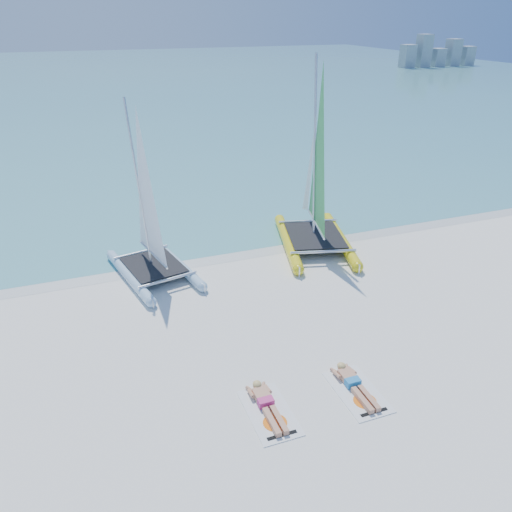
{
  "coord_description": "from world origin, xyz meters",
  "views": [
    {
      "loc": [
        -5.49,
        -11.03,
        8.39
      ],
      "look_at": [
        -0.95,
        1.2,
        1.96
      ],
      "focal_mm": 35.0,
      "sensor_mm": 36.0,
      "label": 1
    }
  ],
  "objects_px": {
    "catamaran_blue": "(149,226)",
    "sunbather_b": "(354,383)",
    "sunbather_a": "(266,403)",
    "towel_b": "(357,392)",
    "catamaran_yellow": "(314,186)",
    "towel_a": "(269,412)"
  },
  "relations": [
    {
      "from": "catamaran_blue",
      "to": "sunbather_b",
      "type": "xyz_separation_m",
      "value": [
        3.6,
        -7.73,
        -1.71
      ]
    },
    {
      "from": "catamaran_blue",
      "to": "sunbather_a",
      "type": "bearing_deg",
      "value": -92.03
    },
    {
      "from": "towel_b",
      "to": "sunbather_b",
      "type": "bearing_deg",
      "value": 90.0
    },
    {
      "from": "towel_b",
      "to": "catamaran_yellow",
      "type": "bearing_deg",
      "value": 70.96
    },
    {
      "from": "catamaran_blue",
      "to": "towel_a",
      "type": "distance_m",
      "value": 8.14
    },
    {
      "from": "towel_b",
      "to": "catamaran_blue",
      "type": "bearing_deg",
      "value": 114.44
    },
    {
      "from": "sunbather_b",
      "to": "catamaran_blue",
      "type": "bearing_deg",
      "value": 114.98
    },
    {
      "from": "catamaran_blue",
      "to": "sunbather_a",
      "type": "height_order",
      "value": "catamaran_blue"
    },
    {
      "from": "catamaran_blue",
      "to": "towel_a",
      "type": "relative_size",
      "value": 3.31
    },
    {
      "from": "catamaran_blue",
      "to": "catamaran_yellow",
      "type": "bearing_deg",
      "value": -6.34
    },
    {
      "from": "towel_a",
      "to": "towel_b",
      "type": "bearing_deg",
      "value": -2.52
    },
    {
      "from": "catamaran_yellow",
      "to": "towel_a",
      "type": "relative_size",
      "value": 3.93
    },
    {
      "from": "towel_b",
      "to": "sunbather_a",
      "type": "bearing_deg",
      "value": 172.69
    },
    {
      "from": "towel_a",
      "to": "sunbather_a",
      "type": "distance_m",
      "value": 0.22
    },
    {
      "from": "catamaran_yellow",
      "to": "towel_b",
      "type": "distance_m",
      "value": 9.33
    },
    {
      "from": "catamaran_blue",
      "to": "catamaran_yellow",
      "type": "distance_m",
      "value": 6.6
    },
    {
      "from": "catamaran_blue",
      "to": "towel_b",
      "type": "relative_size",
      "value": 3.31
    },
    {
      "from": "towel_a",
      "to": "sunbather_b",
      "type": "height_order",
      "value": "sunbather_b"
    },
    {
      "from": "catamaran_yellow",
      "to": "catamaran_blue",
      "type": "bearing_deg",
      "value": -159.78
    },
    {
      "from": "catamaran_blue",
      "to": "towel_a",
      "type": "bearing_deg",
      "value": -92.26
    },
    {
      "from": "catamaran_yellow",
      "to": "towel_a",
      "type": "height_order",
      "value": "catamaran_yellow"
    },
    {
      "from": "towel_a",
      "to": "towel_b",
      "type": "xyz_separation_m",
      "value": [
        2.28,
        -0.1,
        0.0
      ]
    }
  ]
}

